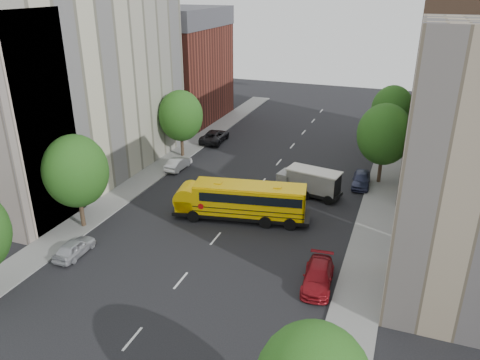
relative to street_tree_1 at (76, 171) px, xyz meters
The scene contains 20 objects.
ground 12.71m from the street_tree_1, 19.98° to the left, with size 120.00×120.00×0.00m, color black.
sidewalk_left 10.26m from the street_tree_1, 93.18° to the left, with size 3.00×80.00×0.12m, color slate.
sidewalk_right 24.72m from the street_tree_1, 21.80° to the left, with size 3.00×80.00×0.12m, color slate.
lane_markings 18.48m from the street_tree_1, 51.84° to the left, with size 0.15×64.00×0.01m, color silver.
building_left_cream 13.21m from the street_tree_1, 124.99° to the left, with size 10.00×26.00×20.00m, color #C0BB9A.
building_left_redbrick 32.79m from the street_tree_1, 102.34° to the left, with size 10.00×15.00×13.00m, color maroon.
building_right_far 37.86m from the street_tree_1, 39.61° to the left, with size 10.00×22.00×18.00m, color #BDA693.
building_right_sidewall 32.04m from the street_tree_1, 24.15° to the left, with size 10.10×0.30×18.00m, color brown.
street_tree_1 is the anchor object (origin of this frame).
street_tree_2 18.00m from the street_tree_1, 90.00° to the left, with size 4.99×4.99×7.71m.
street_tree_4 28.43m from the street_tree_1, 39.29° to the left, with size 5.25×5.25×8.10m.
street_tree_5 37.20m from the street_tree_1, 53.75° to the left, with size 4.86×4.86×7.51m.
school_bus 13.41m from the street_tree_1, 26.64° to the left, with size 11.85×4.69×3.26m.
safari_truck 20.69m from the street_tree_1, 38.07° to the left, with size 6.44×3.29×2.63m.
parked_car_0 6.19m from the street_tree_1, 60.28° to the right, with size 1.50×3.72×1.27m, color #AAACB1.
parked_car_1 14.94m from the street_tree_1, 84.38° to the left, with size 1.36×3.89×1.28m, color silver.
parked_car_2 24.56m from the street_tree_1, 86.68° to the left, with size 2.52×5.46×1.52m, color black.
parked_car_3 20.29m from the street_tree_1, ahead, with size 1.90×4.68×1.36m, color maroon.
parked_car_4 26.59m from the street_tree_1, 38.88° to the left, with size 1.69×4.20×1.43m, color #313657.
parked_car_5 38.56m from the street_tree_1, 57.48° to the left, with size 1.39×3.97×1.31m, color #AAAAA5.
Camera 1 is at (13.03, -31.42, 18.74)m, focal length 35.00 mm.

